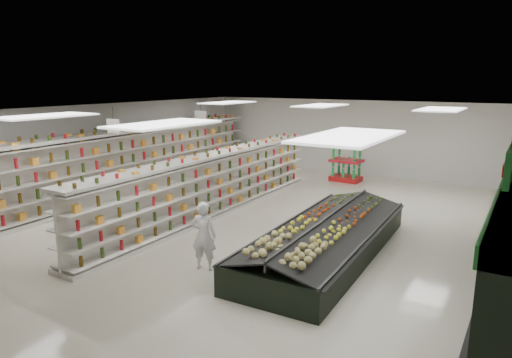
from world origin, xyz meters
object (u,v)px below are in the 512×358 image
Objects in this scene: gondola_center at (214,187)px; produce_island at (327,237)px; shopper_main at (204,236)px; shopper_background at (224,167)px; soda_endcap at (346,162)px; gondola_left at (133,163)px.

gondola_center is 4.48m from produce_island.
gondola_center reaches higher than shopper_main.
gondola_center is 7.01× the size of shopper_background.
produce_island is at bearing -72.53° from soda_endcap.
shopper_background reaches higher than produce_island.
gondola_left reaches higher than gondola_center.
produce_island is 4.12× the size of shopper_main.
gondola_left reaches higher than produce_island.
gondola_center is 4.20m from shopper_main.
produce_island is (4.27, -1.29, -0.44)m from gondola_center.
gondola_left reaches higher than shopper_background.
shopper_background reaches higher than shopper_main.
soda_endcap is (-2.48, 7.87, 0.34)m from produce_island.
gondola_center is 6.82m from soda_endcap.
gondola_center reaches higher than shopper_background.
gondola_left reaches higher than shopper_main.
gondola_left is 8.83× the size of shopper_main.
shopper_main is at bearing -131.30° from produce_island.
gondola_left is at bearing -135.70° from soda_endcap.
shopper_background is (-3.69, -3.39, 0.01)m from soda_endcap.
gondola_left is 2.14× the size of produce_island.
gondola_center is at bearing -72.40° from shopper_main.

